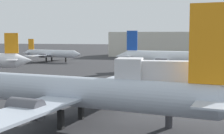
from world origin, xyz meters
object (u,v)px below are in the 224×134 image
object	(u,v)px
airplane_at_gate	(62,90)
airplane_distant	(166,58)
jet_bridge	(219,76)
airplane_far_left	(50,54)

from	to	relation	value
airplane_at_gate	airplane_distant	world-z (taller)	airplane_at_gate
jet_bridge	airplane_at_gate	bearing A→B (deg)	0.42
airplane_distant	jet_bridge	size ratio (longest dim) A/B	1.25
airplane_distant	airplane_at_gate	bearing A→B (deg)	-89.08
airplane_distant	airplane_far_left	world-z (taller)	airplane_distant
airplane_at_gate	jet_bridge	distance (m)	14.89
airplane_at_gate	airplane_far_left	bearing A→B (deg)	-55.12
airplane_at_gate	airplane_distant	bearing A→B (deg)	-89.01
airplane_at_gate	airplane_far_left	world-z (taller)	airplane_at_gate
airplane_far_left	jet_bridge	world-z (taller)	airplane_far_left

